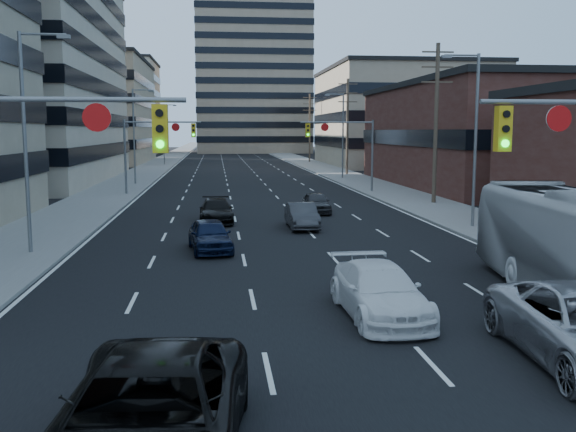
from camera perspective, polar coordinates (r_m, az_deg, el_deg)
The scene contains 26 objects.
road_surface at distance 137.14m, azimuth -5.22°, elevation 5.42°, with size 18.00×300.00×0.02m, color black.
sidewalk_left at distance 137.38m, azimuth -10.04°, elevation 5.36°, with size 5.00×300.00×0.15m, color slate.
sidewalk_right at distance 137.86m, azimuth -0.42°, elevation 5.49°, with size 5.00×300.00×0.15m, color slate.
office_left_far at distance 109.13m, azimuth -17.78°, elevation 8.74°, with size 20.00×30.00×16.00m, color gray.
storefront_right_mid at distance 63.02m, azimuth 18.95°, elevation 6.62°, with size 20.00×30.00×9.00m, color #472119.
office_right_far at distance 99.03m, azimuth 10.05°, elevation 8.56°, with size 22.00×28.00×14.00m, color gray.
apartment_tower at distance 159.07m, azimuth -3.26°, elevation 16.20°, with size 26.00×26.00×58.00m, color gray.
bg_block_left at distance 149.24m, azimuth -16.30°, elevation 9.16°, with size 24.00×24.00×20.00m, color #ADA089.
bg_block_right at distance 141.38m, azimuth 7.95°, elevation 7.87°, with size 22.00×22.00×12.00m, color gray.
signal_near_left at distance 15.73m, azimuth -23.51°, elevation 4.13°, with size 6.59×0.33×6.00m.
signal_far_left at distance 52.25m, azimuth -11.78°, elevation 6.54°, with size 6.09×0.33×6.00m.
signal_far_right at distance 53.07m, azimuth 5.08°, elevation 6.68°, with size 6.09×0.33×6.00m.
utility_pole_block at distance 45.58m, azimuth 13.02°, elevation 8.23°, with size 2.20×0.28×11.00m.
utility_pole_midblock at distance 74.55m, azimuth 5.30°, elevation 8.06°, with size 2.20×0.28×11.00m.
utility_pole_distant at distance 104.11m, azimuth 1.94°, elevation 7.94°, with size 2.20×0.28×11.00m.
streetlight_left_near at distance 28.04m, azimuth -22.07°, elevation 6.93°, with size 2.03×0.22×9.00m.
streetlight_left_mid at distance 62.47m, azimuth -13.40°, elevation 7.33°, with size 2.03×0.22×9.00m.
streetlight_left_far at distance 97.31m, azimuth -10.90°, elevation 7.41°, with size 2.03×0.22×9.00m.
streetlight_right_near at distance 34.62m, azimuth 16.11°, elevation 7.20°, with size 2.03×0.22×9.00m.
streetlight_right_far at distance 68.30m, azimuth 4.78°, elevation 7.51°, with size 2.03×0.22×9.00m.
black_pickup at distance 10.19m, azimuth -12.28°, elevation -17.28°, with size 2.81×6.10×1.70m, color black.
white_van at distance 17.95m, azimuth 8.12°, elevation -6.63°, with size 2.01×4.95×1.44m, color white.
sedan_blue at distance 27.46m, azimuth -6.95°, elevation -1.72°, with size 1.64×4.07×1.39m, color black.
sedan_grey_center at distance 33.67m, azimuth 1.24°, elevation 0.01°, with size 1.42×4.07×1.34m, color #333336.
sedan_black_far at distance 36.06m, azimuth -6.39°, elevation 0.46°, with size 1.85×4.55×1.32m, color black.
sedan_grey_right at distance 40.02m, azimuth 2.51°, elevation 1.19°, with size 1.54×3.83×1.31m, color #2D2D2F.
Camera 1 is at (-2.84, -7.02, 5.10)m, focal length 40.00 mm.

